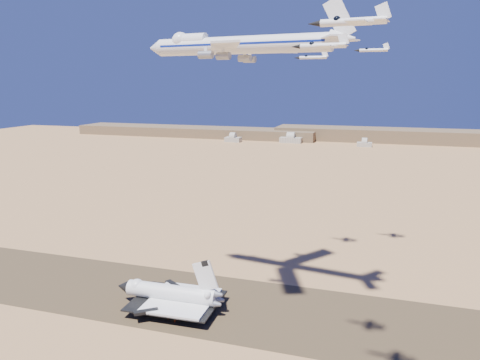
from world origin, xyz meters
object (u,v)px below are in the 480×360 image
(chase_jet_a, at_px, (322,46))
(chase_jet_d, at_px, (373,50))
(shuttle, at_px, (171,295))
(carrier_747, at_px, (234,45))
(chase_jet_c, at_px, (312,57))
(crew_c, at_px, (180,317))
(crew_a, at_px, (168,317))
(chase_jet_b, at_px, (351,21))
(crew_b, at_px, (175,320))

(chase_jet_a, distance_m, chase_jet_d, 102.83)
(shuttle, xyz_separation_m, carrier_747, (21.77, 10.00, 89.85))
(chase_jet_c, relative_size, chase_jet_d, 0.97)
(shuttle, xyz_separation_m, chase_jet_a, (57.64, -32.87, 85.93))
(carrier_747, height_order, crew_c, carrier_747)
(crew_a, relative_size, chase_jet_c, 0.12)
(crew_c, distance_m, chase_jet_b, 119.52)
(crew_b, distance_m, crew_c, 2.45)
(shuttle, xyz_separation_m, crew_c, (6.90, -6.71, -4.68))
(crew_b, relative_size, chase_jet_c, 0.13)
(crew_c, xyz_separation_m, chase_jet_b, (58.85, -45.74, 93.43))
(crew_c, xyz_separation_m, chase_jet_d, (58.21, 76.27, 95.75))
(crew_b, height_order, crew_c, crew_b)
(crew_a, bearing_deg, chase_jet_c, -29.70)
(shuttle, height_order, carrier_747, carrier_747)
(chase_jet_d, bearing_deg, crew_a, -127.92)
(crew_b, relative_size, chase_jet_a, 0.14)
(crew_b, distance_m, chase_jet_c, 118.20)
(crew_c, bearing_deg, crew_b, 90.54)
(crew_b, distance_m, chase_jet_a, 106.84)
(chase_jet_a, bearing_deg, crew_b, 161.91)
(crew_c, bearing_deg, chase_jet_b, 161.14)
(crew_a, relative_size, crew_c, 1.06)
(shuttle, height_order, chase_jet_a, chase_jet_a)
(chase_jet_d, bearing_deg, carrier_747, -125.24)
(chase_jet_a, relative_size, chase_jet_d, 0.92)
(crew_a, relative_size, chase_jet_d, 0.12)
(crew_a, distance_m, crew_b, 3.40)
(shuttle, bearing_deg, chase_jet_a, -31.41)
(crew_a, height_order, chase_jet_a, chase_jet_a)
(crew_a, xyz_separation_m, chase_jet_c, (38.42, 63.96, 92.34))
(chase_jet_c, bearing_deg, carrier_747, -111.74)
(crew_a, height_order, crew_c, crew_a)
(shuttle, distance_m, chase_jet_d, 131.80)
(crew_a, distance_m, crew_c, 4.25)
(carrier_747, xyz_separation_m, crew_b, (-15.64, -19.03, -94.44))
(crew_a, bearing_deg, chase_jet_a, -113.09)
(carrier_747, height_order, chase_jet_a, carrier_747)
(crew_c, relative_size, chase_jet_a, 0.12)
(crew_a, relative_size, chase_jet_a, 0.13)
(chase_jet_d, bearing_deg, chase_jet_a, -93.37)
(crew_b, bearing_deg, crew_c, -25.96)
(chase_jet_d, bearing_deg, crew_b, -126.08)
(shuttle, xyz_separation_m, crew_b, (6.12, -9.03, -4.59))
(shuttle, height_order, chase_jet_b, chase_jet_b)
(crew_b, xyz_separation_m, chase_jet_b, (59.62, -43.42, 93.34))
(carrier_747, xyz_separation_m, crew_c, (-14.87, -16.71, -94.53))
(carrier_747, distance_m, chase_jet_a, 56.03)
(chase_jet_b, bearing_deg, crew_a, 152.47)
(crew_c, bearing_deg, chase_jet_c, -99.78)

